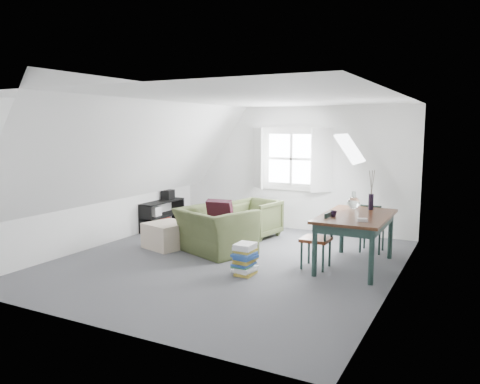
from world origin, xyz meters
The scene contains 24 objects.
floor centered at (0.00, 0.00, 0.00)m, with size 5.50×5.50×0.00m, color #4D4D52.
ceiling centered at (0.00, 0.00, 2.50)m, with size 5.50×5.50×0.00m, color white.
wall_back centered at (0.00, 2.75, 1.25)m, with size 5.00×5.00×0.00m, color white.
wall_front centered at (0.00, -2.75, 1.25)m, with size 5.00×5.00×0.00m, color white.
wall_left centered at (-2.50, 0.00, 1.25)m, with size 5.50×5.50×0.00m, color white.
wall_right centered at (2.50, 0.00, 1.25)m, with size 5.50×5.50×0.00m, color white.
slope_left centered at (-1.55, 0.00, 1.78)m, with size 5.50×5.50×0.00m, color white.
slope_right centered at (1.55, 0.00, 1.78)m, with size 5.50×5.50×0.00m, color white.
dormer_window centered at (0.00, 2.68, 1.45)m, with size 1.71×0.35×1.30m.
skylight centered at (1.55, 1.30, 1.75)m, with size 0.55×0.75×0.04m, color white.
armchair_near centered at (-0.42, 0.37, 0.00)m, with size 1.15×1.01×0.75m, color #404A27.
armchair_far centered at (-0.33, 1.73, 0.00)m, with size 0.76×0.79×0.72m, color #404A27.
throw_pillow centered at (-0.42, 0.52, 0.67)m, with size 0.43×0.12×0.43m, color #340E1B.
ottoman centered at (-1.35, 0.28, 0.22)m, with size 0.66×0.66×0.44m, color #C5B199.
dining_table centered at (1.83, 0.65, 0.69)m, with size 0.96×1.59×0.80m.
demijohn centered at (1.68, 1.10, 0.91)m, with size 0.20×0.20×0.28m.
vase_twigs centered at (1.93, 1.20, 0.94)m, with size 0.08×0.09×0.63m.
cup centered at (1.58, 0.35, 0.80)m, with size 0.09×0.09×0.09m, color black.
paper_box centered at (2.03, 0.20, 0.82)m, with size 0.13×0.09×0.04m, color white.
dining_chair_far centered at (1.88, 1.62, 0.43)m, with size 0.39×0.39×0.82m.
dining_chair_near centered at (1.36, 0.33, 0.45)m, with size 0.41×0.41×0.87m.
media_shelf centered at (-2.37, 1.43, 0.26)m, with size 0.38×1.14×0.58m.
electronics_box centered at (-2.37, 1.72, 0.68)m, with size 0.19×0.27×0.21m, color black.
magazine_stack centered at (0.53, -0.44, 0.22)m, with size 0.33×0.40×0.45m.
Camera 1 is at (3.45, -6.21, 2.09)m, focal length 35.00 mm.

